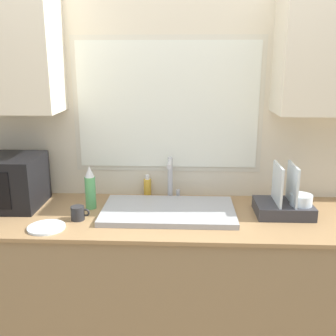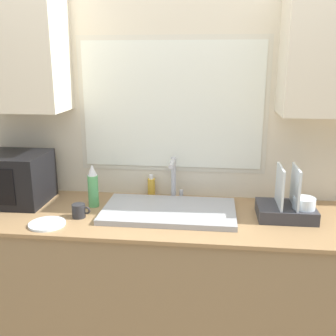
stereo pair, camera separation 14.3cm
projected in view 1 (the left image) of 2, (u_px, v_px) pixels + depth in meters
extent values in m
cube|color=#8C7251|center=(165.00, 286.00, 2.33)|extent=(2.37, 0.67, 0.87)
cube|color=#99754C|center=(165.00, 216.00, 2.21)|extent=(2.40, 0.70, 0.02)
cube|color=beige|center=(168.00, 131.00, 2.45)|extent=(6.00, 0.06, 2.60)
cube|color=beige|center=(168.00, 106.00, 2.38)|extent=(1.15, 0.01, 0.82)
cube|color=white|center=(168.00, 106.00, 2.37)|extent=(1.09, 0.01, 0.76)
cube|color=beige|center=(11.00, 51.00, 2.18)|extent=(0.52, 0.32, 0.67)
cube|color=beige|center=(328.00, 51.00, 2.10)|extent=(0.52, 0.32, 0.67)
cube|color=#9EA0A5|center=(168.00, 211.00, 2.22)|extent=(0.74, 0.43, 0.03)
cylinder|color=#B7B7BC|center=(170.00, 178.00, 2.43)|extent=(0.03, 0.03, 0.27)
cylinder|color=#B7B7BC|center=(170.00, 163.00, 2.32)|extent=(0.03, 0.17, 0.03)
cylinder|color=#B7B7BC|center=(178.00, 194.00, 2.45)|extent=(0.02, 0.02, 0.06)
cube|color=black|center=(5.00, 181.00, 2.31)|extent=(0.42, 0.35, 0.30)
cube|color=#333338|center=(283.00, 208.00, 2.20)|extent=(0.31, 0.24, 0.07)
cube|color=silver|center=(278.00, 184.00, 2.17)|extent=(0.01, 0.22, 0.22)
cube|color=silver|center=(293.00, 184.00, 2.16)|extent=(0.01, 0.22, 0.22)
cylinder|color=silver|center=(301.00, 200.00, 2.15)|extent=(0.12, 0.12, 0.06)
cylinder|color=#59B266|center=(91.00, 193.00, 2.28)|extent=(0.06, 0.06, 0.19)
cone|color=silver|center=(89.00, 171.00, 2.24)|extent=(0.06, 0.06, 0.07)
cylinder|color=gold|center=(147.00, 188.00, 2.49)|extent=(0.05, 0.05, 0.11)
cylinder|color=white|center=(147.00, 177.00, 2.47)|extent=(0.03, 0.03, 0.03)
cylinder|color=#262628|center=(78.00, 213.00, 2.12)|extent=(0.07, 0.07, 0.08)
torus|color=#262628|center=(86.00, 213.00, 2.12)|extent=(0.04, 0.01, 0.04)
cylinder|color=silver|center=(46.00, 227.00, 2.02)|extent=(0.19, 0.19, 0.01)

